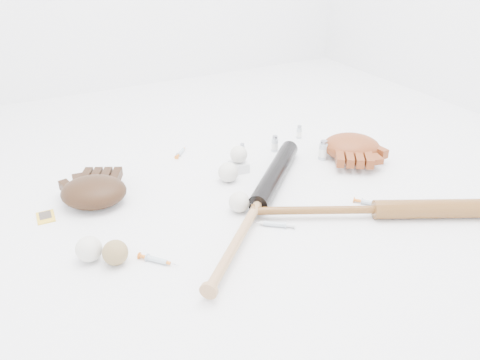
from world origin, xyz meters
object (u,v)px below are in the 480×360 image
glove_dark (94,191)px  bat_dark (258,203)px  pedestal (239,166)px  bat_wood (377,210)px

glove_dark → bat_dark: bearing=-7.1°
glove_dark → pedestal: glove_dark is taller
glove_dark → pedestal: (0.58, -0.02, -0.03)m
bat_wood → glove_dark: 1.00m
pedestal → glove_dark: bearing=178.0°
bat_dark → bat_wood: bearing=-76.4°
bat_wood → bat_dark: bearing=173.8°
bat_wood → glove_dark: size_ratio=3.27×
bat_wood → pedestal: size_ratio=12.74×
bat_wood → glove_dark: (-0.83, 0.55, 0.02)m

